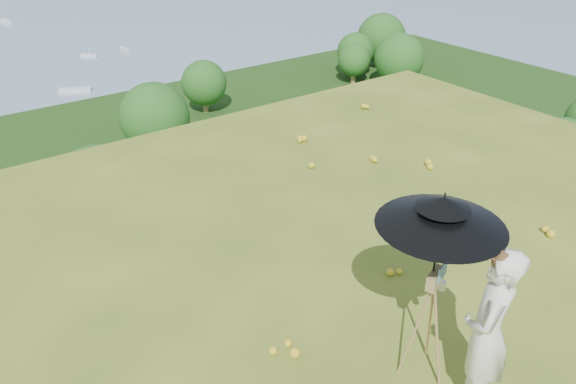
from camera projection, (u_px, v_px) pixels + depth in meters
ground at (429, 279)px, 7.61m from camera, size 14.00×14.00×0.00m
forest_slope at (63, 349)px, 46.38m from camera, size 140.00×56.00×22.00m
slope_trees at (24, 202)px, 39.65m from camera, size 110.00×50.00×6.00m
wildflowers at (415, 266)px, 7.76m from camera, size 10.00×10.50×0.12m
painter at (487, 333)px, 5.34m from camera, size 0.82×0.71×1.89m
field_easel at (429, 319)px, 5.82m from camera, size 0.72×0.72×1.47m
sun_umbrella at (438, 240)px, 5.36m from camera, size 1.64×1.64×1.02m
painter_cap at (504, 257)px, 4.91m from camera, size 0.27×0.29×0.10m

